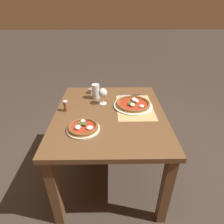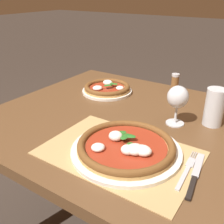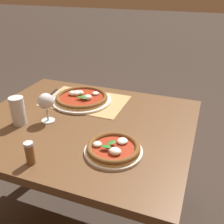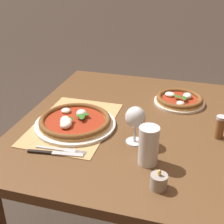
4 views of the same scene
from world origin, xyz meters
The scene contains 10 objects.
dining_table centered at (0.00, 0.00, 0.63)m, with size 1.12×0.95×0.74m.
paper_placemat centered at (0.10, -0.23, 0.74)m, with size 0.48×0.33×0.00m, color tan.
pizza_near centered at (0.11, -0.22, 0.76)m, with size 0.35×0.35×0.05m.
pizza_far centered at (-0.24, 0.20, 0.76)m, with size 0.25×0.25×0.05m.
wine_glass centered at (0.17, 0.06, 0.85)m, with size 0.08×0.08×0.16m.
pint_glass centered at (0.29, 0.14, 0.81)m, with size 0.07×0.07×0.15m.
fork centered at (0.31, -0.19, 0.75)m, with size 0.03×0.20×0.00m.
knife centered at (0.33, -0.20, 0.75)m, with size 0.05×0.22×0.01m.
votive_candle centered at (0.41, 0.19, 0.76)m, with size 0.06×0.06×0.07m.
pepper_shaker centered at (0.04, 0.38, 0.79)m, with size 0.04×0.04×0.10m.
Camera 4 is at (1.20, 0.27, 1.41)m, focal length 50.00 mm.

